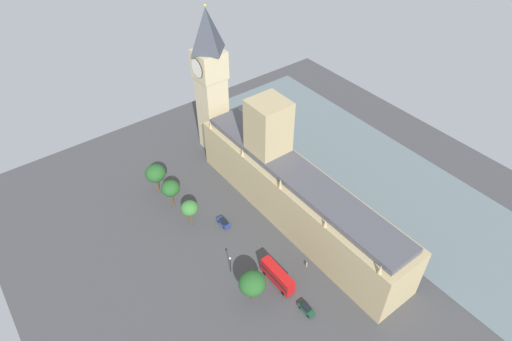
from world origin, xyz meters
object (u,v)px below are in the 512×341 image
Objects in this scene: pedestrian_kerbside at (307,265)px; plane_tree_far_end at (190,208)px; plane_tree_under_trees at (170,188)px; car_blue_corner at (224,222)px; plane_tree_near_tower at (155,173)px; street_lamp_leading at (230,262)px; car_dark_green_opposite_hall at (306,309)px; parliament_building at (292,190)px; plane_tree_trailing at (252,283)px; double_decker_bus_midblock at (278,276)px; clock_tower at (211,81)px.

pedestrian_kerbside is 0.18× the size of plane_tree_far_end.
pedestrian_kerbside is 0.16× the size of plane_tree_under_trees.
car_blue_corner is 0.46× the size of plane_tree_near_tower.
plane_tree_far_end is 0.90× the size of plane_tree_under_trees.
street_lamp_leading is (-0.67, 37.86, -3.38)m from plane_tree_near_tower.
car_blue_corner is at bearing -117.71° from street_lamp_leading.
car_blue_corner and car_dark_green_opposite_hall have the same top height.
parliament_building reaches higher than plane_tree_under_trees.
plane_tree_trailing reaches higher than car_dark_green_opposite_hall.
plane_tree_far_end reaches higher than car_blue_corner.
car_blue_corner reaches higher than pedestrian_kerbside.
double_decker_bus_midblock is 1.85× the size of street_lamp_leading.
car_dark_green_opposite_hall is at bearing 92.25° from double_decker_bus_midblock.
clock_tower is 5.83× the size of plane_tree_far_end.
plane_tree_under_trees is at bearing -42.37° from parliament_building.
parliament_building reaches higher than pedestrian_kerbside.
plane_tree_near_tower is (26.29, -31.60, -2.21)m from parliament_building.
car_dark_green_opposite_hall is (-0.39, 10.38, -1.75)m from double_decker_bus_midblock.
car_dark_green_opposite_hall is (-0.23, 34.62, -0.00)m from car_blue_corner.
plane_tree_near_tower is at bearing -81.98° from car_dark_green_opposite_hall.
plane_tree_near_tower reaches higher than car_dark_green_opposite_hall.
plane_tree_far_end is at bearing 99.38° from pedestrian_kerbside.
street_lamp_leading is at bearing 90.25° from plane_tree_under_trees.
clock_tower is 41.43m from plane_tree_far_end.
plane_tree_under_trees is at bearing 94.36° from pedestrian_kerbside.
car_dark_green_opposite_hall is 41.39m from plane_tree_far_end.
parliament_building is at bearing -138.53° from double_decker_bus_midblock.
car_dark_green_opposite_hall is 21.79m from street_lamp_leading.
plane_tree_under_trees is (16.72, -40.31, 6.35)m from pedestrian_kerbside.
parliament_building is 7.04× the size of double_decker_bus_midblock.
clock_tower is 31.86× the size of pedestrian_kerbside.
plane_tree_trailing is (0.90, 30.13, 0.17)m from plane_tree_far_end.
plane_tree_far_end is at bearing 46.21° from clock_tower.
parliament_building is 13.02× the size of street_lamp_leading.
pedestrian_kerbside is at bearing 147.53° from street_lamp_leading.
plane_tree_near_tower is at bearing -80.15° from double_decker_bus_midblock.
plane_tree_trailing reaches higher than car_blue_corner.
double_decker_bus_midblock is 2.33× the size of car_dark_green_opposite_hall.
car_blue_corner is (18.31, 32.30, -24.47)m from clock_tower.
car_dark_green_opposite_hall is 0.45× the size of plane_tree_near_tower.
car_blue_corner is 26.28m from plane_tree_trailing.
plane_tree_under_trees is (8.00, -49.83, 6.16)m from car_dark_green_opposite_hall.
double_decker_bus_midblock is at bearing 100.93° from plane_tree_under_trees.
double_decker_bus_midblock is 31.01m from plane_tree_far_end.
pedestrian_kerbside is 19.95m from street_lamp_leading.
pedestrian_kerbside is at bearing 174.75° from double_decker_bus_midblock.
plane_tree_near_tower is (17.26, -48.42, 6.71)m from pedestrian_kerbside.
car_dark_green_opposite_hall is (18.08, 66.92, -24.47)m from clock_tower.
plane_tree_trailing is (8.04, 24.38, 5.58)m from car_blue_corner.
clock_tower is at bearing -161.36° from plane_tree_near_tower.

